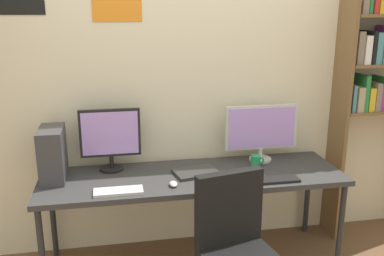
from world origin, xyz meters
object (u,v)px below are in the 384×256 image
Objects in this scene: monitor_left at (110,137)px; desk at (193,181)px; coffee_mug at (256,161)px; bookshelf at (382,69)px; computer_mouse at (173,184)px; keyboard_right at (275,180)px; laptop_closed at (196,172)px; monitor_right at (261,130)px; keyboard_left at (118,191)px; pc_tower at (53,154)px.

desk is at bearing -19.48° from monitor_left.
coffee_mug is at bearing 8.79° from desk.
computer_mouse is (-1.81, -0.42, -0.70)m from bookshelf.
keyboard_right is (0.56, -0.23, 0.06)m from desk.
bookshelf is at bearing -3.79° from laptop_closed.
laptop_closed is (-0.54, 0.24, 0.00)m from keyboard_right.
computer_mouse is at bearing -159.05° from coffee_mug.
keyboard_right is at bearing -95.17° from monitor_right.
keyboard_left is at bearing -84.83° from monitor_left.
monitor_right is 5.63× the size of coffee_mug.
monitor_right is at bearing 58.67° from coffee_mug.
laptop_closed reaches higher than desk.
keyboard_left is at bearing -163.96° from coffee_mug.
keyboard_right is (1.12, 0.00, 0.00)m from keyboard_left.
computer_mouse is (0.38, 0.04, 0.01)m from keyboard_left.
bookshelf reaches higher than monitor_right.
pc_tower reaches higher than laptop_closed.
monitor_left is 0.51m from keyboard_left.
computer_mouse is (0.84, -0.29, -0.18)m from pc_tower.
pc_tower is at bearing 168.16° from keyboard_right.
monitor_right is 1.27m from keyboard_left.
monitor_left is 0.63m from computer_mouse.
laptop_closed is at bearing -172.17° from bookshelf.
monitor_right reaches higher than laptop_closed.
monitor_left is at bearing 173.28° from coffee_mug.
monitor_left reaches higher than keyboard_right.
laptop_closed is (0.02, 0.01, 0.06)m from desk.
laptop_closed is at bearing 156.01° from keyboard_right.
laptop_closed is at bearing -5.02° from pc_tower.
pc_tower is 4.00× the size of computer_mouse.
bookshelf is at bearing 12.97° from computer_mouse.
monitor_left is at bearing 160.52° from desk.
laptop_closed is (1.04, -0.09, -0.18)m from pc_tower.
coffee_mug is (0.50, 0.07, 0.03)m from laptop_closed.
desk is 23.61× the size of computer_mouse.
monitor_right is 1.62m from pc_tower.
computer_mouse is at bearing 176.62° from keyboard_right.
desk is at bearing 22.33° from keyboard_left.
pc_tower reaches higher than desk.
desk is 1.03× the size of bookshelf.
desk is 7.08× the size of laptop_closed.
monitor_right is 0.91m from computer_mouse.
bookshelf reaches higher than monitor_left.
computer_mouse is (-0.78, -0.40, -0.24)m from monitor_right.
keyboard_left is at bearing -169.35° from laptop_closed.
bookshelf is (1.63, 0.23, 0.77)m from desk.
monitor_left reaches higher than monitor_right.
coffee_mug is at bearing -6.72° from monitor_left.
keyboard_right is at bearing -11.84° from pc_tower.
monitor_right reaches higher than coffee_mug.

